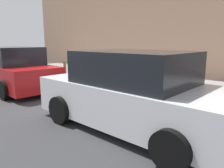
{
  "coord_description": "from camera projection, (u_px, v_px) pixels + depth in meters",
  "views": [
    {
      "loc": [
        -6.17,
        5.14,
        1.86
      ],
      "look_at": [
        -1.77,
        0.3,
        0.58
      ],
      "focal_mm": 34.88,
      "sensor_mm": 36.0,
      "label": 1
    }
  ],
  "objects": [
    {
      "name": "suitcase_red_1",
      "position": [
        165.0,
        89.0,
        6.48
      ],
      "size": [
        0.36,
        0.25,
        0.82
      ],
      "color": "red",
      "rests_on": "sidewalk_curb"
    },
    {
      "name": "ground_plane",
      "position": [
        83.0,
        92.0,
        8.16
      ],
      "size": [
        40.0,
        40.0,
        0.0
      ],
      "primitive_type": "plane",
      "color": "#333335"
    },
    {
      "name": "suitcase_silver_3",
      "position": [
        138.0,
        84.0,
        7.24
      ],
      "size": [
        0.44,
        0.24,
        0.97
      ],
      "color": "#9EA0A8",
      "rests_on": "sidewalk_curb"
    },
    {
      "name": "suitcase_teal_2",
      "position": [
        151.0,
        89.0,
        6.86
      ],
      "size": [
        0.41,
        0.22,
        0.79
      ],
      "color": "#0F606B",
      "rests_on": "sidewalk_curb"
    },
    {
      "name": "parked_car_white_0",
      "position": [
        134.0,
        93.0,
        4.65
      ],
      "size": [
        4.45,
        2.11,
        1.66
      ],
      "color": "silver",
      "rests_on": "ground_plane"
    },
    {
      "name": "suitcase_olive_7",
      "position": [
        91.0,
        77.0,
        8.7
      ],
      "size": [
        0.39,
        0.23,
        0.95
      ],
      "color": "#59601E",
      "rests_on": "sidewalk_curb"
    },
    {
      "name": "bollard_post",
      "position": [
        65.0,
        71.0,
        9.53
      ],
      "size": [
        0.12,
        0.12,
        0.89
      ],
      "primitive_type": "cylinder",
      "color": "brown",
      "rests_on": "sidewalk_curb"
    },
    {
      "name": "suitcase_navy_4",
      "position": [
        122.0,
        83.0,
        7.5
      ],
      "size": [
        0.42,
        0.22,
        0.93
      ],
      "color": "navy",
      "rests_on": "sidewalk_curb"
    },
    {
      "name": "suitcase_olive_0",
      "position": [
        183.0,
        92.0,
        6.19
      ],
      "size": [
        0.43,
        0.25,
        0.87
      ],
      "color": "#59601E",
      "rests_on": "sidewalk_curb"
    },
    {
      "name": "suitcase_black_5",
      "position": [
        111.0,
        81.0,
        7.93
      ],
      "size": [
        0.5,
        0.28,
        0.83
      ],
      "color": "black",
      "rests_on": "sidewalk_curb"
    },
    {
      "name": "parked_car_red_1",
      "position": [
        14.0,
        70.0,
        8.5
      ],
      "size": [
        4.6,
        2.14,
        1.65
      ],
      "color": "#AD1619",
      "rests_on": "ground_plane"
    },
    {
      "name": "fire_hydrant",
      "position": [
        79.0,
        72.0,
        9.14
      ],
      "size": [
        0.39,
        0.21,
        0.84
      ],
      "color": "red",
      "rests_on": "sidewalk_curb"
    },
    {
      "name": "sidewalk_curb",
      "position": [
        125.0,
        81.0,
        9.96
      ],
      "size": [
        18.0,
        5.0,
        0.14
      ],
      "primitive_type": "cube",
      "color": "gray",
      "rests_on": "ground_plane"
    },
    {
      "name": "suitcase_maroon_6",
      "position": [
        98.0,
        77.0,
        8.27
      ],
      "size": [
        0.43,
        0.27,
        0.96
      ],
      "color": "maroon",
      "rests_on": "sidewalk_curb"
    }
  ]
}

